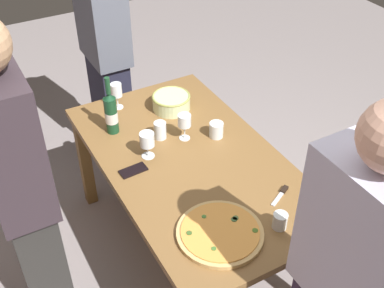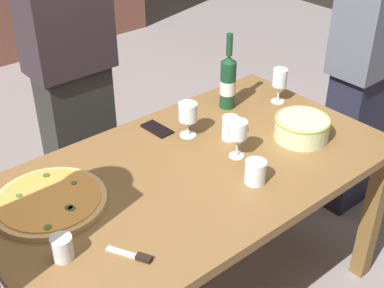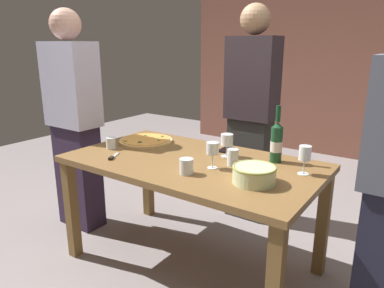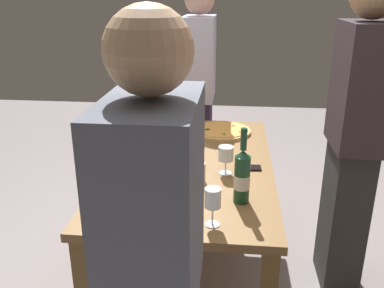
% 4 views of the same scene
% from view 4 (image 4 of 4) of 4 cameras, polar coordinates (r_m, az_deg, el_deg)
% --- Properties ---
extents(ground_plane, '(8.00, 8.00, 0.00)m').
position_cam_4_polar(ground_plane, '(2.75, -0.00, -16.96)').
color(ground_plane, gray).
extents(dining_table, '(1.60, 0.90, 0.75)m').
position_cam_4_polar(dining_table, '(2.41, -0.00, -4.45)').
color(dining_table, brown).
rests_on(dining_table, ground).
extents(pizza, '(0.40, 0.40, 0.03)m').
position_cam_4_polar(pizza, '(2.85, 4.05, 1.82)').
color(pizza, tan).
rests_on(pizza, dining_table).
extents(serving_bowl, '(0.23, 0.23, 0.09)m').
position_cam_4_polar(serving_bowl, '(1.93, -5.37, -6.51)').
color(serving_bowl, beige).
rests_on(serving_bowl, dining_table).
extents(wine_bottle, '(0.07, 0.07, 0.36)m').
position_cam_4_polar(wine_bottle, '(1.90, 6.87, -4.32)').
color(wine_bottle, '#174125').
rests_on(wine_bottle, dining_table).
extents(wine_glass_near_pizza, '(0.08, 0.08, 0.15)m').
position_cam_4_polar(wine_glass_near_pizza, '(2.19, 4.66, -1.51)').
color(wine_glass_near_pizza, white).
rests_on(wine_glass_near_pizza, dining_table).
extents(wine_glass_by_bottle, '(0.07, 0.07, 0.16)m').
position_cam_4_polar(wine_glass_by_bottle, '(2.16, -1.98, -1.37)').
color(wine_glass_by_bottle, white).
rests_on(wine_glass_by_bottle, dining_table).
extents(wine_glass_far_left, '(0.07, 0.07, 0.17)m').
position_cam_4_polar(wine_glass_far_left, '(1.71, 2.86, -7.55)').
color(wine_glass_far_left, white).
rests_on(wine_glass_far_left, dining_table).
extents(cup_amber, '(0.07, 0.07, 0.08)m').
position_cam_4_polar(cup_amber, '(2.95, -1.00, 3.04)').
color(cup_amber, white).
rests_on(cup_amber, dining_table).
extents(cup_ceramic, '(0.07, 0.07, 0.10)m').
position_cam_4_polar(cup_ceramic, '(2.11, 0.93, -3.94)').
color(cup_ceramic, white).
rests_on(cup_ceramic, dining_table).
extents(cup_spare, '(0.08, 0.08, 0.09)m').
position_cam_4_polar(cup_spare, '(2.28, -5.89, -2.28)').
color(cup_spare, white).
rests_on(cup_spare, dining_table).
extents(cell_phone, '(0.08, 0.15, 0.01)m').
position_cam_4_polar(cell_phone, '(2.30, 7.65, -3.24)').
color(cell_phone, black).
rests_on(cell_phone, dining_table).
extents(pizza_knife, '(0.09, 0.15, 0.02)m').
position_cam_4_polar(pizza_knife, '(2.82, -4.27, 1.44)').
color(pizza_knife, silver).
rests_on(pizza_knife, dining_table).
extents(person_host, '(0.40, 0.24, 1.77)m').
position_cam_4_polar(person_host, '(2.41, 21.30, 0.57)').
color(person_host, '#2D2C2A').
rests_on(person_host, ground).
extents(person_guest_right, '(0.42, 0.24, 1.72)m').
position_cam_4_polar(person_guest_right, '(3.37, 0.96, 6.79)').
color(person_guest_right, '#32233B').
rests_on(person_guest_right, ground).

